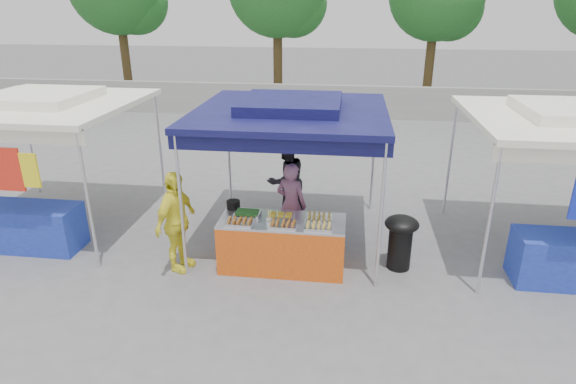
# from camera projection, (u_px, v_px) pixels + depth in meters

# --- Properties ---
(ground_plane) EXTENTS (80.00, 80.00, 0.00)m
(ground_plane) POSITION_uv_depth(u_px,v_px,m) (283.00, 264.00, 8.02)
(ground_plane) COLOR slate
(back_wall) EXTENTS (40.00, 0.25, 1.20)m
(back_wall) POSITION_uv_depth(u_px,v_px,m) (324.00, 101.00, 17.94)
(back_wall) COLOR gray
(back_wall) RESTS_ON ground_plane
(main_canopy) EXTENTS (3.20, 3.20, 2.57)m
(main_canopy) POSITION_uv_depth(u_px,v_px,m) (291.00, 111.00, 8.04)
(main_canopy) COLOR silver
(main_canopy) RESTS_ON ground_plane
(neighbor_stall_left) EXTENTS (3.20, 3.20, 2.57)m
(neighbor_stall_left) POSITION_uv_depth(u_px,v_px,m) (36.00, 152.00, 8.50)
(neighbor_stall_left) COLOR silver
(neighbor_stall_left) RESTS_ON ground_plane
(vendor_table) EXTENTS (2.00, 0.80, 0.85)m
(vendor_table) POSITION_uv_depth(u_px,v_px,m) (282.00, 244.00, 7.77)
(vendor_table) COLOR #D44F13
(vendor_table) RESTS_ON ground_plane
(food_tray_fl) EXTENTS (0.42, 0.30, 0.07)m
(food_tray_fl) POSITION_uv_depth(u_px,v_px,m) (240.00, 222.00, 7.46)
(food_tray_fl) COLOR silver
(food_tray_fl) RESTS_ON vendor_table
(food_tray_fm) EXTENTS (0.42, 0.30, 0.07)m
(food_tray_fm) POSITION_uv_depth(u_px,v_px,m) (283.00, 225.00, 7.38)
(food_tray_fm) COLOR silver
(food_tray_fm) RESTS_ON vendor_table
(food_tray_fr) EXTENTS (0.42, 0.30, 0.07)m
(food_tray_fr) POSITION_uv_depth(u_px,v_px,m) (318.00, 226.00, 7.31)
(food_tray_fr) COLOR silver
(food_tray_fr) RESTS_ON vendor_table
(food_tray_bl) EXTENTS (0.42, 0.30, 0.07)m
(food_tray_bl) POSITION_uv_depth(u_px,v_px,m) (247.00, 214.00, 7.76)
(food_tray_bl) COLOR silver
(food_tray_bl) RESTS_ON vendor_table
(food_tray_bm) EXTENTS (0.42, 0.30, 0.07)m
(food_tray_bm) POSITION_uv_depth(u_px,v_px,m) (281.00, 216.00, 7.69)
(food_tray_bm) COLOR silver
(food_tray_bm) RESTS_ON vendor_table
(food_tray_br) EXTENTS (0.42, 0.30, 0.07)m
(food_tray_br) POSITION_uv_depth(u_px,v_px,m) (319.00, 218.00, 7.61)
(food_tray_br) COLOR silver
(food_tray_br) RESTS_ON vendor_table
(cooking_pot) EXTENTS (0.23, 0.23, 0.13)m
(cooking_pot) POSITION_uv_depth(u_px,v_px,m) (233.00, 205.00, 8.02)
(cooking_pot) COLOR black
(cooking_pot) RESTS_ON vendor_table
(skewer_cup) EXTENTS (0.08, 0.08, 0.10)m
(skewer_cup) POSITION_uv_depth(u_px,v_px,m) (269.00, 224.00, 7.36)
(skewer_cup) COLOR silver
(skewer_cup) RESTS_ON vendor_table
(wok_burner) EXTENTS (0.54, 0.54, 0.92)m
(wok_burner) POSITION_uv_depth(u_px,v_px,m) (401.00, 238.00, 7.72)
(wok_burner) COLOR black
(wok_burner) RESTS_ON ground_plane
(crate_left) EXTENTS (0.50, 0.35, 0.30)m
(crate_left) POSITION_uv_depth(u_px,v_px,m) (265.00, 239.00, 8.52)
(crate_left) COLOR #1529B2
(crate_left) RESTS_ON ground_plane
(crate_right) EXTENTS (0.51, 0.35, 0.30)m
(crate_right) POSITION_uv_depth(u_px,v_px,m) (312.00, 239.00, 8.52)
(crate_right) COLOR #1529B2
(crate_right) RESTS_ON ground_plane
(crate_stacked) EXTENTS (0.48, 0.33, 0.29)m
(crate_stacked) POSITION_uv_depth(u_px,v_px,m) (312.00, 224.00, 8.41)
(crate_stacked) COLOR #1529B2
(crate_stacked) RESTS_ON crate_right
(vendor_woman) EXTENTS (0.64, 0.52, 1.53)m
(vendor_woman) POSITION_uv_depth(u_px,v_px,m) (291.00, 205.00, 8.39)
(vendor_woman) COLOR #965F84
(vendor_woman) RESTS_ON ground_plane
(helper_man) EXTENTS (1.05, 1.03, 1.70)m
(helper_man) POSITION_uv_depth(u_px,v_px,m) (286.00, 181.00, 9.28)
(helper_man) COLOR black
(helper_man) RESTS_ON ground_plane
(customer_person) EXTENTS (0.64, 1.05, 1.67)m
(customer_person) POSITION_uv_depth(u_px,v_px,m) (176.00, 222.00, 7.58)
(customer_person) COLOR yellow
(customer_person) RESTS_ON ground_plane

